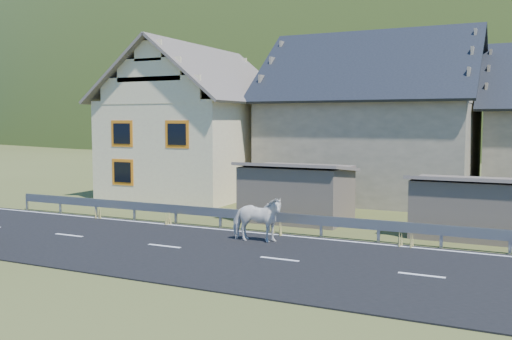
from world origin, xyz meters
The scene contains 10 objects.
ground centered at (0.00, 0.00, 0.00)m, with size 160.00×160.00×0.00m, color #3C411B.
road centered at (0.00, 0.00, 0.02)m, with size 60.00×7.00×0.04m, color black.
lane_markings centered at (0.00, 0.00, 0.04)m, with size 60.00×6.60×0.01m, color silver.
guardrail centered at (0.00, 3.68, 0.56)m, with size 28.10×0.09×0.75m.
shed_left centered at (-2.00, 6.50, 1.10)m, with size 4.30×3.30×2.40m, color #6D5E51.
shed_right centered at (4.50, 6.00, 1.00)m, with size 3.80×2.90×2.20m, color #6D5E51.
house_cream centered at (-10.00, 12.00, 4.36)m, with size 7.80×9.80×8.30m.
house_stone_a centered at (-1.00, 15.00, 4.63)m, with size 10.80×9.80×8.90m.
conifer_patch centered at (-55.00, 110.00, 6.00)m, with size 76.00×50.00×28.00m, color black.
horse centered at (-1.62, 1.87, 0.80)m, with size 1.80×0.82×1.52m, color white.
Camera 1 is at (6.34, -14.91, 4.04)m, focal length 40.00 mm.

